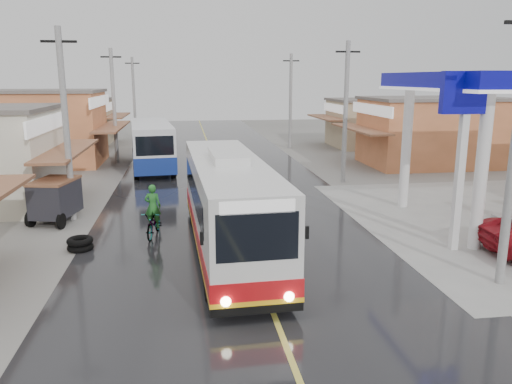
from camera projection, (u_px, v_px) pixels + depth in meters
ground at (267, 298)px, 13.86m from camera, size 120.00×120.00×0.00m
road at (224, 186)px, 28.33m from camera, size 12.00×90.00×0.02m
centre_line at (224, 185)px, 28.33m from camera, size 0.15×90.00×0.01m
shopfronts_left at (0, 182)px, 29.43m from camera, size 11.00×44.00×5.20m
shopfronts_right at (499, 189)px, 27.52m from camera, size 11.00×44.00×4.80m
utility_poles_left at (100, 186)px, 28.33m from camera, size 1.60×50.00×8.00m
utility_poles_right at (343, 182)px, 29.31m from camera, size 1.60×36.00×8.00m
coach_bus at (228, 204)px, 17.32m from camera, size 2.95×11.33×3.51m
second_bus at (152, 145)px, 33.09m from camera, size 3.43×9.47×3.07m
cyclist at (154, 219)px, 19.11m from camera, size 1.00×2.02×2.09m
tricycle_near at (55, 198)px, 20.97m from camera, size 2.03×2.67×1.84m
tyre_stack at (80, 244)px, 17.67m from camera, size 0.91×0.91×0.47m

